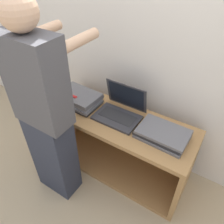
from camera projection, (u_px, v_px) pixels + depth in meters
name	position (u px, v px, depth m)	size (l,w,h in m)	color
ground_plane	(102.00, 183.00, 2.03)	(12.00, 12.00, 0.00)	tan
wall_back	(142.00, 35.00, 1.67)	(8.00, 0.05, 2.40)	silver
cart	(120.00, 140.00, 2.04)	(1.33, 0.49, 0.61)	#A87A47
laptop_open	(120.00, 110.00, 1.81)	(0.37, 0.30, 0.26)	#333338
laptop_stack_left	(79.00, 98.00, 1.95)	(0.39, 0.28, 0.11)	#232326
laptop_stack_right	(162.00, 134.00, 1.63)	(0.39, 0.27, 0.06)	slate
person	(46.00, 116.00, 1.54)	(0.40, 0.53, 1.60)	#2D3342
inventory_tag	(74.00, 96.00, 1.87)	(0.06, 0.02, 0.01)	red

